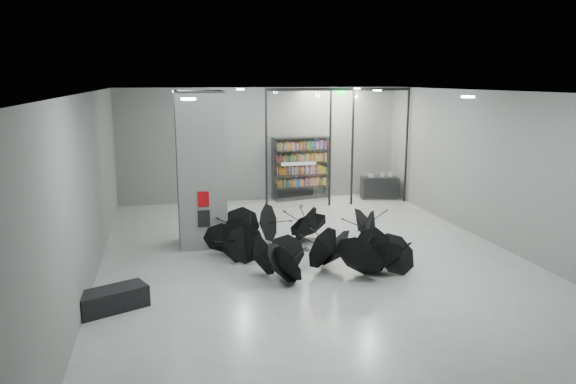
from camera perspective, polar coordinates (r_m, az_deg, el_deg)
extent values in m
plane|color=gray|center=(13.18, 2.78, -7.21)|extent=(14.00, 14.00, 0.00)
cube|color=slate|center=(12.47, 2.96, 10.45)|extent=(10.00, 14.00, 0.02)
cube|color=#5C5F5D|center=(19.43, -2.84, 5.01)|extent=(10.00, 0.02, 4.00)
cube|color=#5C5F5D|center=(6.48, 20.42, -9.68)|extent=(10.00, 0.02, 4.00)
cube|color=#5C5F5D|center=(12.29, -20.15, 0.33)|extent=(0.02, 14.00, 4.00)
cube|color=#5C5F5D|center=(14.84, 21.78, 2.07)|extent=(0.02, 14.00, 4.00)
cube|color=slate|center=(14.20, -9.15, 2.36)|extent=(1.20, 1.20, 4.00)
cube|color=#A50A07|center=(13.71, -8.87, -0.73)|extent=(0.28, 0.04, 0.38)
cube|color=black|center=(13.83, -8.81, -2.76)|extent=(0.30, 0.03, 0.42)
cube|color=#0CE533|center=(18.25, 5.64, 10.26)|extent=(0.30, 0.06, 0.15)
cube|color=silver|center=(18.18, 1.12, 4.55)|extent=(2.20, 0.02, 3.95)
cube|color=silver|center=(19.10, 9.61, 4.74)|extent=(2.00, 0.02, 3.95)
cube|color=black|center=(17.94, -2.29, 4.45)|extent=(0.06, 0.06, 4.00)
cube|color=black|center=(18.48, 4.44, 4.64)|extent=(0.06, 0.06, 4.00)
cube|color=black|center=(18.74, 6.78, 4.69)|extent=(0.06, 0.06, 4.00)
cube|color=black|center=(19.51, 12.34, 4.78)|extent=(0.06, 0.06, 4.00)
cube|color=black|center=(18.44, 5.44, 10.68)|extent=(5.00, 0.08, 0.10)
cube|color=black|center=(10.97, -17.98, -10.66)|extent=(1.40, 1.04, 0.41)
cube|color=black|center=(20.04, 9.56, 0.44)|extent=(1.43, 0.82, 0.81)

